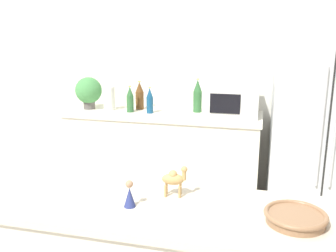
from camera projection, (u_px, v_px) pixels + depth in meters
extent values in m
cube|color=silver|center=(198.00, 71.00, 3.74)|extent=(8.00, 0.06, 2.55)
cube|color=silver|center=(163.00, 158.00, 3.70)|extent=(1.83, 0.60, 0.87)
cube|color=silver|center=(163.00, 114.00, 3.59)|extent=(1.86, 0.63, 0.03)
cube|color=silver|center=(321.00, 128.00, 3.21)|extent=(0.83, 0.68, 1.70)
cube|color=black|center=(327.00, 139.00, 2.88)|extent=(0.01, 0.01, 1.63)
cylinder|color=#B2B5BA|center=(322.00, 129.00, 2.86)|extent=(0.02, 0.02, 0.93)
cylinder|color=#B2B5BA|center=(336.00, 129.00, 2.83)|extent=(0.02, 0.02, 0.93)
cube|color=beige|center=(157.00, 208.00, 1.59)|extent=(1.92, 0.52, 0.03)
cylinder|color=#595451|center=(89.00, 104.00, 3.73)|extent=(0.11, 0.11, 0.09)
sphere|color=#478E4C|center=(89.00, 90.00, 3.70)|extent=(0.26, 0.26, 0.26)
cylinder|color=white|center=(109.00, 98.00, 3.66)|extent=(0.11, 0.11, 0.23)
cube|color=white|center=(232.00, 100.00, 3.42)|extent=(0.48, 0.36, 0.28)
cube|color=black|center=(225.00, 104.00, 3.26)|extent=(0.26, 0.01, 0.17)
cylinder|color=#2D6033|center=(130.00, 104.00, 3.58)|extent=(0.07, 0.07, 0.16)
cone|color=#2D6033|center=(130.00, 91.00, 3.55)|extent=(0.07, 0.07, 0.09)
cylinder|color=gold|center=(130.00, 86.00, 3.54)|extent=(0.02, 0.02, 0.01)
cylinder|color=navy|center=(150.00, 105.00, 3.53)|extent=(0.06, 0.06, 0.15)
cone|color=navy|center=(150.00, 92.00, 3.50)|extent=(0.06, 0.06, 0.09)
cylinder|color=gold|center=(150.00, 87.00, 3.49)|extent=(0.02, 0.02, 0.01)
cylinder|color=brown|center=(140.00, 100.00, 3.71)|extent=(0.08, 0.08, 0.17)
cone|color=brown|center=(139.00, 87.00, 3.68)|extent=(0.08, 0.08, 0.10)
cylinder|color=gold|center=(139.00, 82.00, 3.66)|extent=(0.03, 0.03, 0.01)
cylinder|color=#2D6033|center=(197.00, 102.00, 3.57)|extent=(0.08, 0.08, 0.20)
cone|color=#2D6033|center=(198.00, 85.00, 3.54)|extent=(0.08, 0.08, 0.11)
cylinder|color=gold|center=(198.00, 79.00, 3.52)|extent=(0.03, 0.03, 0.01)
cylinder|color=#8C6647|center=(295.00, 219.00, 1.43)|extent=(0.22, 0.22, 0.04)
torus|color=#8C6647|center=(296.00, 214.00, 1.42)|extent=(0.24, 0.24, 0.02)
ellipsoid|color=tan|center=(173.00, 179.00, 1.65)|extent=(0.10, 0.06, 0.05)
sphere|color=tan|center=(173.00, 174.00, 1.64)|extent=(0.04, 0.04, 0.04)
cylinder|color=tan|center=(184.00, 175.00, 1.64)|extent=(0.02, 0.02, 0.05)
sphere|color=tan|center=(184.00, 169.00, 1.63)|extent=(0.03, 0.03, 0.03)
cylinder|color=tan|center=(180.00, 189.00, 1.67)|extent=(0.01, 0.01, 0.05)
cylinder|color=tan|center=(180.00, 192.00, 1.64)|extent=(0.01, 0.01, 0.05)
cylinder|color=tan|center=(166.00, 188.00, 1.68)|extent=(0.01, 0.01, 0.05)
cylinder|color=tan|center=(165.00, 191.00, 1.65)|extent=(0.01, 0.01, 0.05)
cone|color=navy|center=(130.00, 197.00, 1.56)|extent=(0.05, 0.05, 0.08)
sphere|color=#A37A5B|center=(129.00, 184.00, 1.54)|extent=(0.03, 0.03, 0.03)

